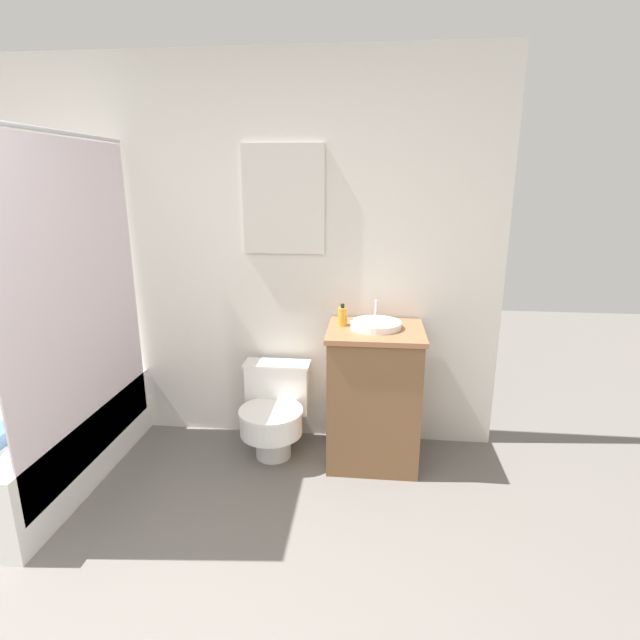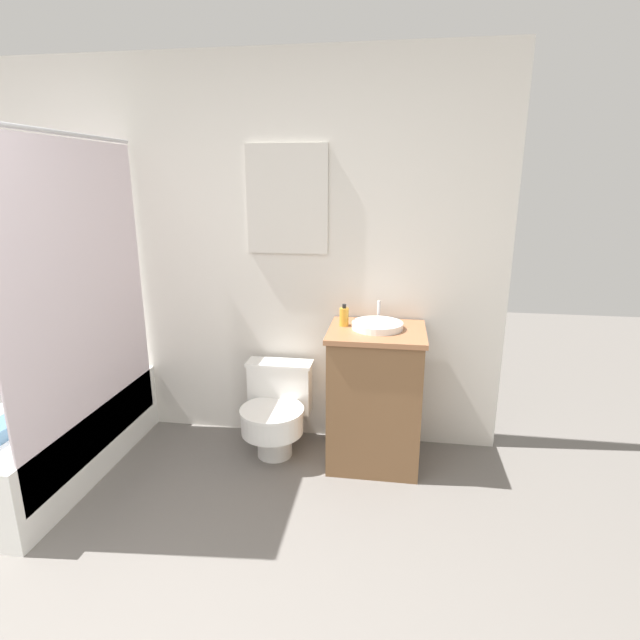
{
  "view_description": "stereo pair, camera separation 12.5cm",
  "coord_description": "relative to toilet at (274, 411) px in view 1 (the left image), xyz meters",
  "views": [
    {
      "loc": [
        0.94,
        -0.9,
        1.74
      ],
      "look_at": [
        0.65,
        1.82,
        0.97
      ],
      "focal_mm": 28.0,
      "sensor_mm": 36.0,
      "label": 1
    },
    {
      "loc": [
        1.06,
        -0.88,
        1.74
      ],
      "look_at": [
        0.65,
        1.82,
        0.97
      ],
      "focal_mm": 28.0,
      "sensor_mm": 36.0,
      "label": 2
    }
  ],
  "objects": [
    {
      "name": "wall_back",
      "position": [
        -0.32,
        0.29,
        0.96
      ],
      "size": [
        3.52,
        0.07,
        2.5
      ],
      "color": "silver",
      "rests_on": "ground_plane"
    },
    {
      "name": "shower_area",
      "position": [
        -1.26,
        -0.44,
        -0.01
      ],
      "size": [
        0.63,
        1.41,
        1.98
      ],
      "color": "white",
      "rests_on": "ground_plane"
    },
    {
      "name": "toilet",
      "position": [
        0.0,
        0.0,
        0.0
      ],
      "size": [
        0.43,
        0.52,
        0.58
      ],
      "color": "white",
      "rests_on": "ground_plane"
    },
    {
      "name": "vanity",
      "position": [
        0.64,
        -0.01,
        0.14
      ],
      "size": [
        0.58,
        0.52,
        0.87
      ],
      "color": "brown",
      "rests_on": "ground_plane"
    },
    {
      "name": "sink",
      "position": [
        0.64,
        0.01,
        0.6
      ],
      "size": [
        0.31,
        0.34,
        0.13
      ],
      "color": "white",
      "rests_on": "vanity"
    },
    {
      "name": "soap_bottle",
      "position": [
        0.43,
        0.04,
        0.64
      ],
      "size": [
        0.06,
        0.06,
        0.14
      ],
      "color": "gold",
      "rests_on": "vanity"
    }
  ]
}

